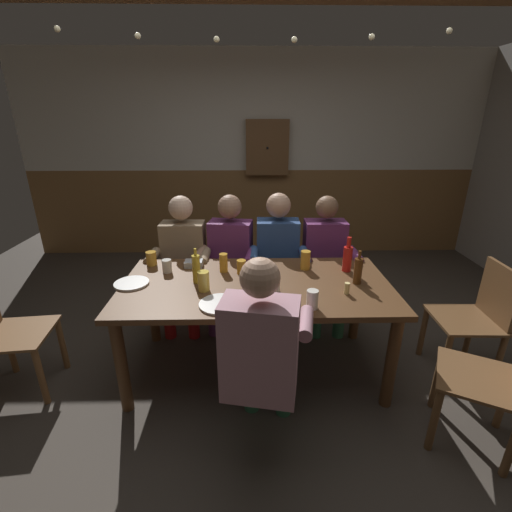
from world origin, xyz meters
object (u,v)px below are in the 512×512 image
wall_dart_cabinet (267,147)px  person_0 (183,257)px  person_1 (229,256)px  plate_1 (221,304)px  bottle_1 (196,269)px  pint_glass_2 (275,285)px  bottle_0 (358,270)px  bottle_2 (347,258)px  person_2 (278,255)px  chair_empty_near_right (497,379)px  pint_glass_3 (312,299)px  dining_table (256,294)px  pint_glass_4 (241,267)px  condiment_caddy (194,264)px  pint_glass_6 (167,266)px  person_3 (325,257)px  plate_0 (132,283)px  pint_glass_7 (305,260)px  chair_empty_far_end (3,332)px  chair_empty_near_left (476,317)px  person_4 (262,351)px  pint_glass_0 (151,258)px  pint_glass_1 (204,281)px  pint_glass_5 (224,263)px  table_candle (347,288)px

wall_dart_cabinet → person_0: bearing=-114.9°
person_1 → plate_1: 1.04m
bottle_1 → pint_glass_2: bottle_1 is taller
bottle_0 → bottle_2: bearing=94.4°
person_2 → plate_1: person_2 is taller
chair_empty_near_right → plate_1: bearing=103.8°
chair_empty_near_right → pint_glass_3: 1.12m
dining_table → pint_glass_2: (0.12, -0.13, 0.14)m
bottle_1 → bottle_2: bearing=9.3°
bottle_2 → pint_glass_4: size_ratio=2.54×
condiment_caddy → pint_glass_6: 0.22m
person_3 → pint_glass_2: (-0.53, -0.84, 0.13)m
bottle_0 → pint_glass_3: 0.52m
condiment_caddy → pint_glass_2: bearing=-36.1°
chair_empty_near_right → plate_0: 2.37m
person_1 → plate_1: (-0.01, -1.03, 0.07)m
bottle_0 → pint_glass_7: 0.43m
bottle_0 → pint_glass_7: bearing=141.2°
chair_empty_far_end → pint_glass_3: (2.09, -0.19, 0.33)m
person_2 → pint_glass_3: person_2 is taller
bottle_1 → wall_dart_cabinet: wall_dart_cabinet is taller
person_1 → pint_glass_2: (0.35, -0.85, 0.12)m
person_0 → chair_empty_near_left: person_0 is taller
condiment_caddy → person_1: bearing=56.5°
bottle_2 → person_0: bearing=159.6°
person_2 → wall_dart_cabinet: 2.01m
chair_empty_far_end → bottle_1: 1.39m
bottle_0 → pint_glass_3: bearing=-137.5°
person_1 → bottle_2: bearing=160.7°
pint_glass_4 → person_4: bearing=-82.3°
bottle_2 → pint_glass_2: bearing=-149.9°
bottle_1 → wall_dart_cabinet: 2.69m
chair_empty_near_left → plate_1: bearing=99.9°
pint_glass_0 → pint_glass_1: size_ratio=0.79×
condiment_caddy → pint_glass_6: (-0.19, -0.11, 0.03)m
person_0 → person_3: size_ratio=1.01×
person_3 → pint_glass_5: (-0.90, -0.49, 0.15)m
person_1 → pint_glass_6: size_ratio=12.08×
chair_empty_near_left → table_candle: chair_empty_near_left is taller
pint_glass_0 → pint_glass_1: pint_glass_1 is taller
chair_empty_far_end → chair_empty_near_left: bearing=86.2°
pint_glass_2 → pint_glass_3: pint_glass_3 is taller
pint_glass_0 → pint_glass_5: pint_glass_5 is taller
condiment_caddy → bottle_2: bottle_2 is taller
plate_0 → bottle_0: bottle_0 is taller
dining_table → person_4: (0.01, -0.72, 0.03)m
pint_glass_4 → pint_glass_2: bearing=-52.8°
pint_glass_0 → wall_dart_cabinet: 2.53m
dining_table → bottle_1: bearing=177.1°
bottle_2 → pint_glass_5: 0.95m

